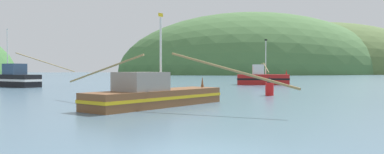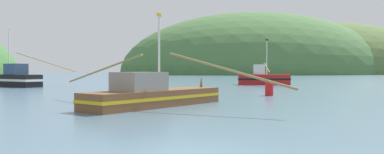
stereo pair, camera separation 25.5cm
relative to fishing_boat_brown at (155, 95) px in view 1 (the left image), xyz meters
The scene contains 6 objects.
hill_mid_left 197.11m from the fishing_boat_brown, 54.44° to the left, with size 132.53×106.03×54.13m, color #516B38.
hill_far_center 172.02m from the fishing_boat_brown, 64.38° to the left, with size 133.71×106.97×59.92m, color #47703D.
fishing_boat_brown is the anchor object (origin of this frame).
fishing_boat_red 33.07m from the fishing_boat_brown, 54.51° to the left, with size 7.25×12.13×6.26m.
fishing_boat_black 32.77m from the fishing_boat_brown, 114.31° to the left, with size 15.42×13.26×7.12m.
channel_buoy 12.31m from the fishing_boat_brown, 32.87° to the left, with size 0.66×0.66×1.53m.
Camera 1 is at (-2.42, -8.77, 2.07)m, focal length 35.59 mm.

